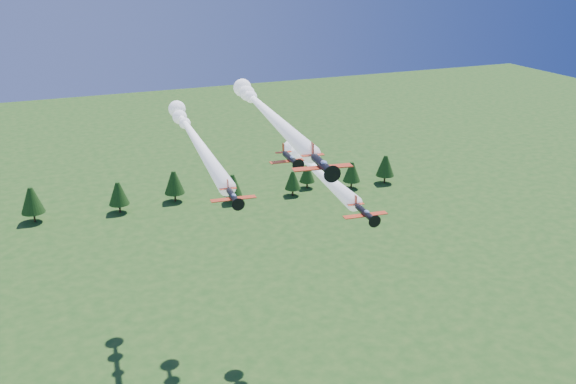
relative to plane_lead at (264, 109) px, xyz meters
name	(u,v)px	position (x,y,z in m)	size (l,w,h in m)	color
plane_lead	(264,109)	(0.00, 0.00, 0.00)	(12.51, 59.02, 3.70)	black
plane_left	(193,136)	(-10.73, 9.63, -6.15)	(9.93, 59.95, 3.70)	black
plane_right	(313,167)	(8.17, -3.24, -10.75)	(8.34, 40.75, 3.70)	black
plane_slot	(290,158)	(-1.70, -16.07, -4.19)	(6.93, 7.54, 2.44)	black
treeline	(169,190)	(-0.51, 87.54, -45.18)	(170.52, 17.46, 11.15)	#382314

